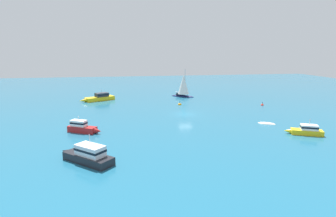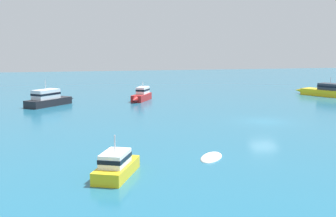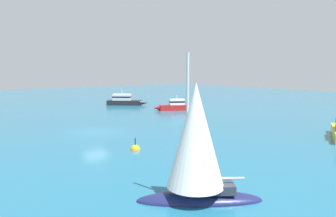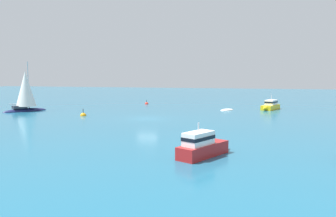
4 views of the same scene
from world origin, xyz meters
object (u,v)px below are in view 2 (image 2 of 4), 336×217
object	(u,v)px
tender	(211,158)
powerboat	(326,91)
cabin_cruiser	(49,99)
powerboat_1	(141,95)
cabin_cruiser_1	(117,165)

from	to	relation	value
tender	powerboat	xyz separation A→B (m)	(-26.53, -28.47, 0.71)
cabin_cruiser	powerboat	xyz separation A→B (m)	(-37.80, -1.44, -0.10)
powerboat_1	cabin_cruiser_1	bearing A→B (deg)	16.98
powerboat	cabin_cruiser	bearing A→B (deg)	63.58
powerboat	powerboat_1	xyz separation A→B (m)	(26.33, -0.55, 0.01)
powerboat	powerboat_1	world-z (taller)	powerboat
cabin_cruiser	powerboat	world-z (taller)	cabin_cruiser
tender	powerboat_1	world-z (taller)	powerboat_1
tender	powerboat_1	distance (m)	29.03
cabin_cruiser	tender	bearing A→B (deg)	-114.88
powerboat	tender	bearing A→B (deg)	108.43
powerboat	powerboat_1	distance (m)	26.33
powerboat	cabin_cruiser_1	bearing A→B (deg)	104.63
powerboat	cabin_cruiser_1	world-z (taller)	powerboat
tender	cabin_cruiser_1	distance (m)	6.87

